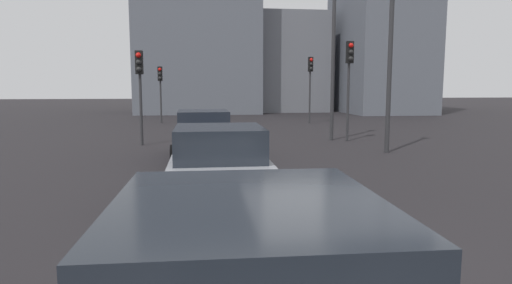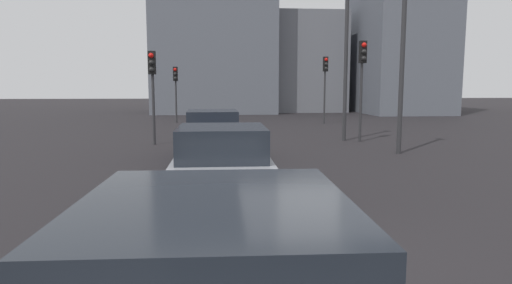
{
  "view_description": "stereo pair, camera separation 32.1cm",
  "coord_description": "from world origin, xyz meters",
  "px_view_note": "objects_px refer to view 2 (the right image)",
  "views": [
    {
      "loc": [
        -5.37,
        1.82,
        2.31
      ],
      "look_at": [
        1.8,
        0.92,
        1.39
      ],
      "focal_mm": 30.74,
      "sensor_mm": 36.0,
      "label": 1
    },
    {
      "loc": [
        -5.4,
        1.5,
        2.31
      ],
      "look_at": [
        1.8,
        0.92,
        1.39
      ],
      "focal_mm": 30.74,
      "sensor_mm": 36.0,
      "label": 2
    }
  ],
  "objects_px": {
    "street_lamp_kerbside": "(346,42)",
    "traffic_light_near_right": "(362,70)",
    "traffic_light_near_left": "(176,82)",
    "traffic_light_far_left": "(325,76)",
    "street_lamp_far": "(404,26)",
    "traffic_light_far_right": "(152,78)",
    "car_silver_right_second": "(222,166)",
    "car_navy_right_lead": "(213,135)"
  },
  "relations": [
    {
      "from": "traffic_light_near_left",
      "to": "street_lamp_kerbside",
      "type": "bearing_deg",
      "value": 40.56
    },
    {
      "from": "traffic_light_near_left",
      "to": "street_lamp_far",
      "type": "distance_m",
      "value": 16.54
    },
    {
      "from": "car_silver_right_second",
      "to": "traffic_light_far_left",
      "type": "relative_size",
      "value": 1.0
    },
    {
      "from": "traffic_light_near_left",
      "to": "traffic_light_far_left",
      "type": "xyz_separation_m",
      "value": [
        -1.41,
        -9.32,
        0.4
      ]
    },
    {
      "from": "car_silver_right_second",
      "to": "traffic_light_far_right",
      "type": "distance_m",
      "value": 9.62
    },
    {
      "from": "car_navy_right_lead",
      "to": "traffic_light_near_left",
      "type": "height_order",
      "value": "traffic_light_near_left"
    },
    {
      "from": "traffic_light_near_left",
      "to": "traffic_light_far_right",
      "type": "distance_m",
      "value": 10.75
    },
    {
      "from": "traffic_light_near_right",
      "to": "traffic_light_far_right",
      "type": "height_order",
      "value": "traffic_light_near_right"
    },
    {
      "from": "traffic_light_near_right",
      "to": "traffic_light_far_left",
      "type": "relative_size",
      "value": 1.01
    },
    {
      "from": "car_silver_right_second",
      "to": "traffic_light_far_right",
      "type": "height_order",
      "value": "traffic_light_far_right"
    },
    {
      "from": "traffic_light_near_right",
      "to": "car_silver_right_second",
      "type": "bearing_deg",
      "value": -35.6
    },
    {
      "from": "car_silver_right_second",
      "to": "traffic_light_near_left",
      "type": "xyz_separation_m",
      "value": [
        19.78,
        2.86,
        1.82
      ]
    },
    {
      "from": "traffic_light_near_left",
      "to": "traffic_light_far_right",
      "type": "bearing_deg",
      "value": 2.51
    },
    {
      "from": "traffic_light_far_right",
      "to": "street_lamp_far",
      "type": "xyz_separation_m",
      "value": [
        -3.03,
        -8.8,
        1.68
      ]
    },
    {
      "from": "traffic_light_near_left",
      "to": "traffic_light_near_right",
      "type": "xyz_separation_m",
      "value": [
        -10.49,
        -8.68,
        0.43
      ]
    },
    {
      "from": "traffic_light_far_left",
      "to": "street_lamp_far",
      "type": "bearing_deg",
      "value": -7.84
    },
    {
      "from": "car_navy_right_lead",
      "to": "street_lamp_kerbside",
      "type": "relative_size",
      "value": 0.6
    },
    {
      "from": "car_navy_right_lead",
      "to": "traffic_light_far_right",
      "type": "xyz_separation_m",
      "value": [
        3.57,
        2.39,
        1.91
      ]
    },
    {
      "from": "traffic_light_near_left",
      "to": "street_lamp_far",
      "type": "bearing_deg",
      "value": 34.64
    },
    {
      "from": "traffic_light_near_right",
      "to": "street_lamp_far",
      "type": "height_order",
      "value": "street_lamp_far"
    },
    {
      "from": "car_silver_right_second",
      "to": "traffic_light_near_right",
      "type": "distance_m",
      "value": 11.2
    },
    {
      "from": "traffic_light_near_left",
      "to": "street_lamp_kerbside",
      "type": "xyz_separation_m",
      "value": [
        -10.02,
        -8.11,
        1.59
      ]
    },
    {
      "from": "traffic_light_near_right",
      "to": "traffic_light_far_right",
      "type": "bearing_deg",
      "value": -91.8
    },
    {
      "from": "traffic_light_far_left",
      "to": "street_lamp_kerbside",
      "type": "height_order",
      "value": "street_lamp_kerbside"
    },
    {
      "from": "car_navy_right_lead",
      "to": "traffic_light_near_right",
      "type": "height_order",
      "value": "traffic_light_near_right"
    },
    {
      "from": "car_silver_right_second",
      "to": "traffic_light_near_left",
      "type": "bearing_deg",
      "value": 8.19
    },
    {
      "from": "traffic_light_far_right",
      "to": "street_lamp_far",
      "type": "distance_m",
      "value": 9.46
    },
    {
      "from": "street_lamp_kerbside",
      "to": "traffic_light_far_right",
      "type": "bearing_deg",
      "value": 95.21
    },
    {
      "from": "street_lamp_kerbside",
      "to": "street_lamp_far",
      "type": "relative_size",
      "value": 0.95
    },
    {
      "from": "car_silver_right_second",
      "to": "traffic_light_far_right",
      "type": "relative_size",
      "value": 1.12
    },
    {
      "from": "traffic_light_near_right",
      "to": "traffic_light_far_left",
      "type": "bearing_deg",
      "value": 172.47
    },
    {
      "from": "traffic_light_far_right",
      "to": "street_lamp_far",
      "type": "bearing_deg",
      "value": 74.8
    },
    {
      "from": "car_navy_right_lead",
      "to": "street_lamp_far",
      "type": "height_order",
      "value": "street_lamp_far"
    },
    {
      "from": "car_navy_right_lead",
      "to": "traffic_light_far_left",
      "type": "relative_size",
      "value": 1.02
    },
    {
      "from": "traffic_light_far_left",
      "to": "street_lamp_kerbside",
      "type": "xyz_separation_m",
      "value": [
        -8.61,
        1.2,
        1.18
      ]
    },
    {
      "from": "traffic_light_near_left",
      "to": "car_silver_right_second",
      "type": "bearing_deg",
      "value": 9.78
    },
    {
      "from": "traffic_light_near_right",
      "to": "street_lamp_far",
      "type": "xyz_separation_m",
      "value": [
        -3.29,
        -0.29,
        1.34
      ]
    },
    {
      "from": "street_lamp_kerbside",
      "to": "traffic_light_near_left",
      "type": "bearing_deg",
      "value": 39.0
    },
    {
      "from": "car_navy_right_lead",
      "to": "traffic_light_far_right",
      "type": "distance_m",
      "value": 4.7
    },
    {
      "from": "traffic_light_near_left",
      "to": "traffic_light_far_right",
      "type": "relative_size",
      "value": 0.96
    },
    {
      "from": "traffic_light_near_right",
      "to": "traffic_light_near_left",
      "type": "bearing_deg",
      "value": -143.92
    },
    {
      "from": "street_lamp_kerbside",
      "to": "traffic_light_near_right",
      "type": "bearing_deg",
      "value": -129.37
    }
  ]
}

